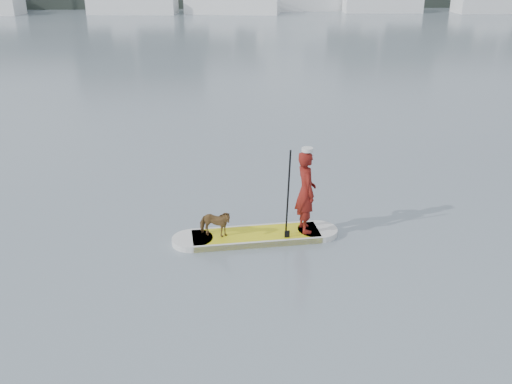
{
  "coord_description": "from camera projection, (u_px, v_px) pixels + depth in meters",
  "views": [
    {
      "loc": [
        -0.76,
        -12.16,
        5.18
      ],
      "look_at": [
        -0.21,
        -2.13,
        1.0
      ],
      "focal_mm": 40.0,
      "sensor_mm": 36.0,
      "label": 1
    }
  ],
  "objects": [
    {
      "name": "sailboat_e",
      "position": [
        382.0,
        4.0,
        55.45
      ],
      "size": [
        7.52,
        2.63,
        10.8
      ],
      "rotation": [
        0.0,
        0.0,
        -0.03
      ],
      "color": "white",
      "rests_on": "ground"
    },
    {
      "name": "sailboat_c",
      "position": [
        132.0,
        4.0,
        54.07
      ],
      "size": [
        8.5,
        3.58,
        11.86
      ],
      "rotation": [
        0.0,
        0.0,
        -0.1
      ],
      "color": "white",
      "rests_on": "ground"
    },
    {
      "name": "ground",
      "position": [
        260.0,
        196.0,
        13.24
      ],
      "size": [
        140.0,
        140.0,
        0.0
      ],
      "primitive_type": "plane",
      "color": "slate",
      "rests_on": "ground"
    },
    {
      "name": "sailboat_f",
      "position": [
        505.0,
        2.0,
        55.2
      ],
      "size": [
        9.9,
        3.19,
        14.71
      ],
      "rotation": [
        0.0,
        0.0,
        0.03
      ],
      "color": "white",
      "rests_on": "ground"
    },
    {
      "name": "dog",
      "position": [
        215.0,
        223.0,
        10.99
      ],
      "size": [
        0.71,
        0.47,
        0.55
      ],
      "primitive_type": "imported",
      "rotation": [
        0.0,
        0.0,
        1.29
      ],
      "color": "brown",
      "rests_on": "paddleboard"
    },
    {
      "name": "paddle",
      "position": [
        288.0,
        205.0,
        10.79
      ],
      "size": [
        0.1,
        0.3,
        2.0
      ],
      "rotation": [
        0.0,
        0.0,
        0.1
      ],
      "color": "black",
      "rests_on": "ground"
    },
    {
      "name": "paddleboard",
      "position": [
        256.0,
        236.0,
        11.24
      ],
      "size": [
        3.29,
        1.06,
        0.12
      ],
      "rotation": [
        0.0,
        0.0,
        0.1
      ],
      "color": "yellow",
      "rests_on": "ground"
    },
    {
      "name": "sailboat_d",
      "position": [
        232.0,
        3.0,
        54.07
      ],
      "size": [
        9.19,
        4.4,
        13.01
      ],
      "rotation": [
        0.0,
        0.0,
        -0.2
      ],
      "color": "white",
      "rests_on": "ground"
    },
    {
      "name": "paddler",
      "position": [
        306.0,
        192.0,
        11.04
      ],
      "size": [
        0.48,
        0.65,
        1.64
      ],
      "primitive_type": "imported",
      "rotation": [
        0.0,
        0.0,
        1.73
      ],
      "color": "maroon",
      "rests_on": "paddleboard"
    },
    {
      "name": "white_cap",
      "position": [
        307.0,
        150.0,
        10.71
      ],
      "size": [
        0.22,
        0.22,
        0.07
      ],
      "primitive_type": "cylinder",
      "color": "silver",
      "rests_on": "paddler"
    }
  ]
}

